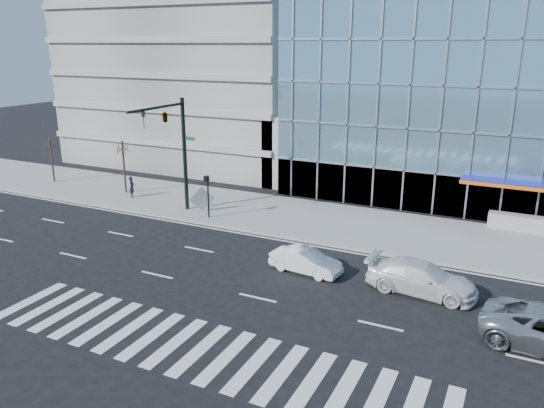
{
  "coord_description": "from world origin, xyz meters",
  "views": [
    {
      "loc": [
        10.73,
        -24.39,
        11.75
      ],
      "look_at": [
        -2.65,
        3.0,
        2.45
      ],
      "focal_mm": 35.0,
      "sensor_mm": 36.0,
      "label": 1
    }
  ],
  "objects_px": {
    "pedestrian": "(132,187)",
    "traffic_signal": "(171,129)",
    "tilted_panel": "(202,199)",
    "ped_signal_post": "(208,190)",
    "white_suv": "(421,278)",
    "white_sedan": "(306,261)",
    "street_tree_far": "(50,144)",
    "street_tree_near": "(122,148)"
  },
  "relations": [
    {
      "from": "pedestrian",
      "to": "tilted_panel",
      "type": "height_order",
      "value": "tilted_panel"
    },
    {
      "from": "traffic_signal",
      "to": "white_suv",
      "type": "xyz_separation_m",
      "value": [
        17.9,
        -4.54,
        -5.39
      ]
    },
    {
      "from": "street_tree_near",
      "to": "pedestrian",
      "type": "xyz_separation_m",
      "value": [
        1.36,
        -0.82,
        -2.81
      ]
    },
    {
      "from": "ped_signal_post",
      "to": "pedestrian",
      "type": "height_order",
      "value": "ped_signal_post"
    },
    {
      "from": "street_tree_near",
      "to": "white_suv",
      "type": "height_order",
      "value": "street_tree_near"
    },
    {
      "from": "street_tree_far",
      "to": "tilted_panel",
      "type": "distance_m",
      "value": 16.57
    },
    {
      "from": "white_sedan",
      "to": "pedestrian",
      "type": "bearing_deg",
      "value": 74.74
    },
    {
      "from": "street_tree_near",
      "to": "white_suv",
      "type": "relative_size",
      "value": 0.79
    },
    {
      "from": "ped_signal_post",
      "to": "white_suv",
      "type": "xyz_separation_m",
      "value": [
        15.41,
        -4.92,
        -1.37
      ]
    },
    {
      "from": "street_tree_near",
      "to": "street_tree_far",
      "type": "xyz_separation_m",
      "value": [
        -8.0,
        0.0,
        -0.33
      ]
    },
    {
      "from": "street_tree_far",
      "to": "white_suv",
      "type": "relative_size",
      "value": 0.73
    },
    {
      "from": "tilted_panel",
      "to": "white_suv",
      "type": "bearing_deg",
      "value": -59.98
    },
    {
      "from": "white_suv",
      "to": "white_sedan",
      "type": "xyz_separation_m",
      "value": [
        -6.0,
        -0.24,
        -0.13
      ]
    },
    {
      "from": "white_sedan",
      "to": "white_suv",
      "type": "bearing_deg",
      "value": -81.52
    },
    {
      "from": "ped_signal_post",
      "to": "white_sedan",
      "type": "height_order",
      "value": "ped_signal_post"
    },
    {
      "from": "white_suv",
      "to": "pedestrian",
      "type": "height_order",
      "value": "pedestrian"
    },
    {
      "from": "traffic_signal",
      "to": "street_tree_far",
      "type": "bearing_deg",
      "value": 168.95
    },
    {
      "from": "street_tree_far",
      "to": "white_sedan",
      "type": "relative_size",
      "value": 1.0
    },
    {
      "from": "traffic_signal",
      "to": "white_sedan",
      "type": "relative_size",
      "value": 2.06
    },
    {
      "from": "street_tree_far",
      "to": "white_sedan",
      "type": "height_order",
      "value": "street_tree_far"
    },
    {
      "from": "ped_signal_post",
      "to": "white_sedan",
      "type": "distance_m",
      "value": 10.83
    },
    {
      "from": "traffic_signal",
      "to": "pedestrian",
      "type": "height_order",
      "value": "traffic_signal"
    },
    {
      "from": "traffic_signal",
      "to": "white_suv",
      "type": "relative_size",
      "value": 1.5
    },
    {
      "from": "street_tree_near",
      "to": "white_sedan",
      "type": "height_order",
      "value": "street_tree_near"
    },
    {
      "from": "street_tree_near",
      "to": "tilted_panel",
      "type": "xyz_separation_m",
      "value": [
        8.33,
        -1.53,
        -2.71
      ]
    },
    {
      "from": "street_tree_far",
      "to": "ped_signal_post",
      "type": "bearing_deg",
      "value": -8.31
    },
    {
      "from": "ped_signal_post",
      "to": "white_suv",
      "type": "relative_size",
      "value": 0.56
    },
    {
      "from": "street_tree_near",
      "to": "white_sedan",
      "type": "bearing_deg",
      "value": -22.19
    },
    {
      "from": "white_sedan",
      "to": "pedestrian",
      "type": "distance_m",
      "value": 18.86
    },
    {
      "from": "ped_signal_post",
      "to": "street_tree_far",
      "type": "relative_size",
      "value": 0.78
    },
    {
      "from": "traffic_signal",
      "to": "white_suv",
      "type": "height_order",
      "value": "traffic_signal"
    },
    {
      "from": "pedestrian",
      "to": "traffic_signal",
      "type": "bearing_deg",
      "value": -133.83
    },
    {
      "from": "traffic_signal",
      "to": "tilted_panel",
      "type": "xyz_separation_m",
      "value": [
        1.33,
        1.4,
        -5.1
      ]
    },
    {
      "from": "street_tree_near",
      "to": "white_sedan",
      "type": "xyz_separation_m",
      "value": [
        18.91,
        -7.71,
        -3.14
      ]
    },
    {
      "from": "street_tree_far",
      "to": "tilted_panel",
      "type": "xyz_separation_m",
      "value": [
        16.33,
        -1.53,
        -2.38
      ]
    },
    {
      "from": "ped_signal_post",
      "to": "traffic_signal",
      "type": "bearing_deg",
      "value": -171.48
    },
    {
      "from": "tilted_panel",
      "to": "street_tree_near",
      "type": "bearing_deg",
      "value": 129.31
    },
    {
      "from": "street_tree_near",
      "to": "white_suv",
      "type": "bearing_deg",
      "value": -16.7
    },
    {
      "from": "street_tree_far",
      "to": "white_sedan",
      "type": "bearing_deg",
      "value": -16.0
    },
    {
      "from": "traffic_signal",
      "to": "pedestrian",
      "type": "bearing_deg",
      "value": 159.52
    },
    {
      "from": "ped_signal_post",
      "to": "pedestrian",
      "type": "relative_size",
      "value": 1.82
    },
    {
      "from": "traffic_signal",
      "to": "ped_signal_post",
      "type": "xyz_separation_m",
      "value": [
        2.5,
        0.37,
        -4.02
      ]
    }
  ]
}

